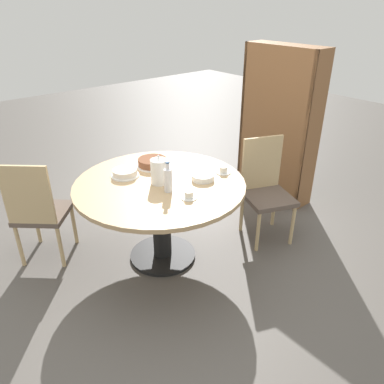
{
  "coord_description": "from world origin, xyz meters",
  "views": [
    {
      "loc": [
        2.29,
        -1.59,
        2.12
      ],
      "look_at": [
        0.0,
        0.35,
        0.55
      ],
      "focal_mm": 35.0,
      "sensor_mm": 36.0,
      "label": 1
    }
  ],
  "objects_px": {
    "water_bottle": "(168,179)",
    "cup_a": "(189,195)",
    "chair_a": "(266,188)",
    "chair_b": "(39,210)",
    "cake_main": "(153,163)",
    "cup_b": "(223,170)",
    "coffee_pot": "(159,171)",
    "cake_second": "(125,173)",
    "bookshelf": "(277,130)"
  },
  "relations": [
    {
      "from": "chair_a",
      "to": "bookshelf",
      "type": "distance_m",
      "value": 0.94
    },
    {
      "from": "chair_b",
      "to": "cake_main",
      "type": "bearing_deg",
      "value": -156.81
    },
    {
      "from": "bookshelf",
      "to": "cake_second",
      "type": "relative_size",
      "value": 7.05
    },
    {
      "from": "chair_b",
      "to": "cup_b",
      "type": "bearing_deg",
      "value": -169.84
    },
    {
      "from": "bookshelf",
      "to": "coffee_pot",
      "type": "distance_m",
      "value": 1.75
    },
    {
      "from": "coffee_pot",
      "to": "cup_b",
      "type": "relative_size",
      "value": 1.98
    },
    {
      "from": "cake_main",
      "to": "cup_b",
      "type": "distance_m",
      "value": 0.65
    },
    {
      "from": "bookshelf",
      "to": "cake_second",
      "type": "distance_m",
      "value": 1.89
    },
    {
      "from": "chair_a",
      "to": "water_bottle",
      "type": "relative_size",
      "value": 3.83
    },
    {
      "from": "chair_b",
      "to": "chair_a",
      "type": "bearing_deg",
      "value": -166.17
    },
    {
      "from": "bookshelf",
      "to": "water_bottle",
      "type": "height_order",
      "value": "bookshelf"
    },
    {
      "from": "coffee_pot",
      "to": "cup_a",
      "type": "relative_size",
      "value": 1.98
    },
    {
      "from": "cake_main",
      "to": "chair_a",
      "type": "bearing_deg",
      "value": 52.29
    },
    {
      "from": "cake_second",
      "to": "cup_b",
      "type": "height_order",
      "value": "cake_second"
    },
    {
      "from": "bookshelf",
      "to": "cup_a",
      "type": "distance_m",
      "value": 1.8
    },
    {
      "from": "chair_b",
      "to": "coffee_pot",
      "type": "height_order",
      "value": "coffee_pot"
    },
    {
      "from": "water_bottle",
      "to": "cup_b",
      "type": "height_order",
      "value": "water_bottle"
    },
    {
      "from": "chair_a",
      "to": "cake_main",
      "type": "distance_m",
      "value": 1.1
    },
    {
      "from": "chair_a",
      "to": "coffee_pot",
      "type": "height_order",
      "value": "coffee_pot"
    },
    {
      "from": "bookshelf",
      "to": "chair_b",
      "type": "bearing_deg",
      "value": 79.15
    },
    {
      "from": "chair_a",
      "to": "cup_b",
      "type": "relative_size",
      "value": 7.78
    },
    {
      "from": "chair_a",
      "to": "water_bottle",
      "type": "xyz_separation_m",
      "value": [
        -0.16,
        -1.02,
        0.35
      ]
    },
    {
      "from": "bookshelf",
      "to": "water_bottle",
      "type": "relative_size",
      "value": 6.66
    },
    {
      "from": "coffee_pot",
      "to": "cup_a",
      "type": "distance_m",
      "value": 0.37
    },
    {
      "from": "coffee_pot",
      "to": "cake_second",
      "type": "height_order",
      "value": "coffee_pot"
    },
    {
      "from": "chair_a",
      "to": "chair_b",
      "type": "height_order",
      "value": "same"
    },
    {
      "from": "cake_main",
      "to": "water_bottle",
      "type": "bearing_deg",
      "value": -21.09
    },
    {
      "from": "water_bottle",
      "to": "cup_a",
      "type": "height_order",
      "value": "water_bottle"
    },
    {
      "from": "chair_b",
      "to": "cake_second",
      "type": "distance_m",
      "value": 0.8
    },
    {
      "from": "water_bottle",
      "to": "cup_a",
      "type": "distance_m",
      "value": 0.21
    },
    {
      "from": "cup_b",
      "to": "cake_main",
      "type": "bearing_deg",
      "value": -143.18
    },
    {
      "from": "cake_main",
      "to": "cup_b",
      "type": "bearing_deg",
      "value": 36.82
    },
    {
      "from": "bookshelf",
      "to": "cake_main",
      "type": "height_order",
      "value": "bookshelf"
    },
    {
      "from": "cake_second",
      "to": "cup_b",
      "type": "relative_size",
      "value": 1.92
    },
    {
      "from": "chair_b",
      "to": "cake_second",
      "type": "height_order",
      "value": "chair_b"
    },
    {
      "from": "bookshelf",
      "to": "cup_b",
      "type": "relative_size",
      "value": 13.51
    },
    {
      "from": "bookshelf",
      "to": "cake_main",
      "type": "bearing_deg",
      "value": 84.58
    },
    {
      "from": "chair_b",
      "to": "coffee_pot",
      "type": "distance_m",
      "value": 1.1
    },
    {
      "from": "coffee_pot",
      "to": "cake_second",
      "type": "distance_m",
      "value": 0.34
    },
    {
      "from": "cake_main",
      "to": "cup_a",
      "type": "xyz_separation_m",
      "value": [
        0.67,
        -0.13,
        -0.01
      ]
    },
    {
      "from": "chair_b",
      "to": "coffee_pot",
      "type": "xyz_separation_m",
      "value": [
        0.66,
        0.81,
        0.36
      ]
    },
    {
      "from": "water_bottle",
      "to": "cup_b",
      "type": "relative_size",
      "value": 2.03
    },
    {
      "from": "chair_b",
      "to": "cake_second",
      "type": "relative_size",
      "value": 4.06
    },
    {
      "from": "bookshelf",
      "to": "water_bottle",
      "type": "bearing_deg",
      "value": 100.68
    },
    {
      "from": "bookshelf",
      "to": "cake_main",
      "type": "distance_m",
      "value": 1.59
    },
    {
      "from": "chair_b",
      "to": "bookshelf",
      "type": "xyz_separation_m",
      "value": [
        0.49,
        2.55,
        0.29
      ]
    },
    {
      "from": "chair_a",
      "to": "cup_b",
      "type": "xyz_separation_m",
      "value": [
        -0.13,
        -0.45,
        0.27
      ]
    },
    {
      "from": "coffee_pot",
      "to": "cake_main",
      "type": "distance_m",
      "value": 0.36
    },
    {
      "from": "cup_b",
      "to": "cake_second",
      "type": "bearing_deg",
      "value": -125.96
    },
    {
      "from": "chair_a",
      "to": "water_bottle",
      "type": "bearing_deg",
      "value": -166.43
    }
  ]
}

